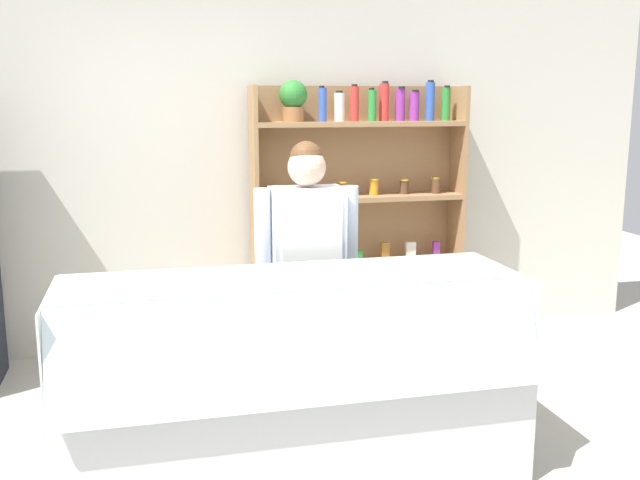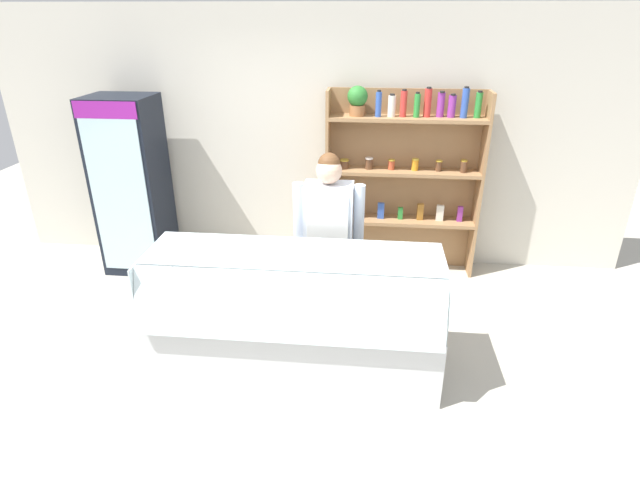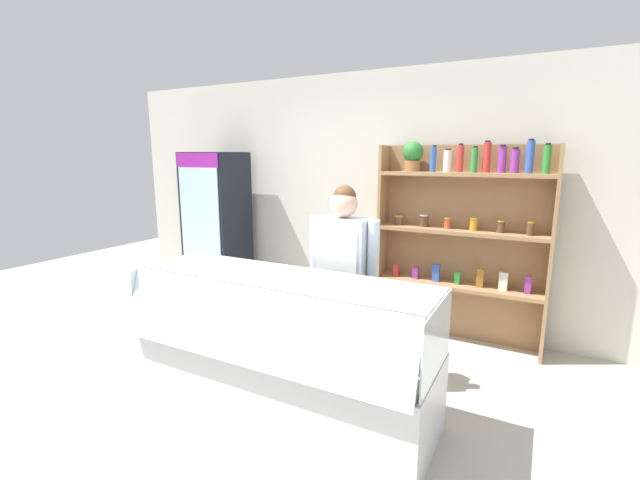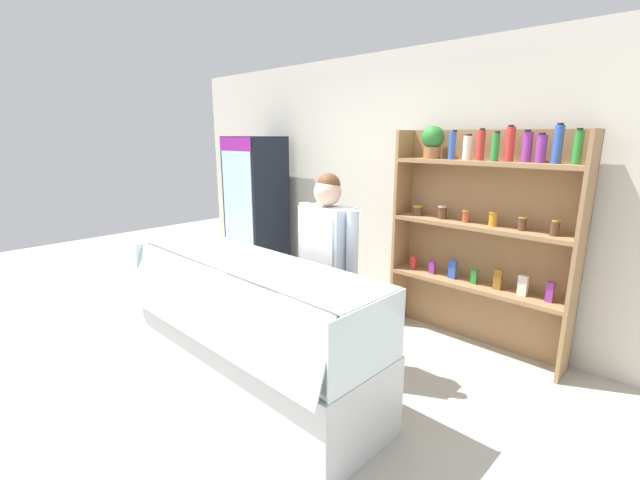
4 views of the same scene
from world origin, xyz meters
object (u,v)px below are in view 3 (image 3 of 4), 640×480
Objects in this scene: shop_clerk at (343,270)px; deli_display_case at (280,371)px; shelving_unit at (459,231)px; drinks_fridge at (217,230)px.

deli_display_case is at bearing -108.97° from shop_clerk.
shelving_unit is 0.90× the size of deli_display_case.
shelving_unit is 1.42m from shop_clerk.
shop_clerk is (2.17, -0.99, 0.01)m from drinks_fridge.
shelving_unit is at bearing 65.34° from deli_display_case.
shop_clerk is at bearing -117.24° from shelving_unit.
shelving_unit reaches higher than shop_clerk.
shelving_unit reaches higher than deli_display_case.
drinks_fridge is at bearing 155.41° from shop_clerk.
drinks_fridge is 0.95× the size of shelving_unit.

